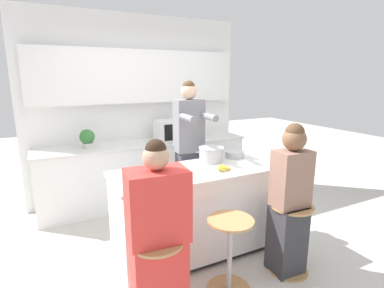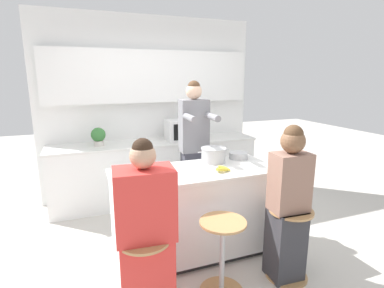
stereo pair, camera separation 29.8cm
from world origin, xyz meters
name	(u,v)px [view 1 (the left image)]	position (x,y,z in m)	size (l,w,h in m)	color
ground_plane	(195,252)	(0.00, 0.00, 0.00)	(16.00, 16.00, 0.00)	beige
wall_back	(138,96)	(0.00, 1.84, 1.54)	(3.26, 0.22, 2.70)	white
back_counter	(147,172)	(0.00, 1.55, 0.45)	(3.02, 0.61, 0.89)	white
kitchen_island	(195,212)	(0.00, 0.00, 0.46)	(1.66, 0.70, 0.92)	black
bar_stool_leftmost	(158,277)	(-0.66, -0.68, 0.38)	(0.39, 0.39, 0.67)	tan
bar_stool_center	(230,251)	(0.00, -0.64, 0.38)	(0.39, 0.39, 0.67)	tan
bar_stool_rightmost	(290,234)	(0.66, -0.67, 0.38)	(0.39, 0.39, 0.67)	tan
person_cooking	(189,155)	(0.22, 0.59, 0.90)	(0.37, 0.58, 1.78)	#383842
person_wrapped_blanket	(158,239)	(-0.64, -0.66, 0.67)	(0.45, 0.32, 1.41)	red
person_seated_near	(289,204)	(0.63, -0.66, 0.68)	(0.33, 0.28, 1.43)	#333338
cooking_pot	(211,154)	(0.29, 0.18, 1.00)	(0.36, 0.28, 0.16)	#B7BABC
fruit_bowl	(234,154)	(0.62, 0.22, 0.95)	(0.21, 0.21, 0.07)	#B7BABC
coffee_cup_near	(140,178)	(-0.60, -0.09, 0.96)	(0.11, 0.08, 0.08)	white
banana_bunch	(222,168)	(0.23, -0.15, 0.94)	(0.19, 0.13, 0.06)	yellow
juice_carton	(156,175)	(-0.48, -0.19, 0.99)	(0.08, 0.08, 0.17)	#7A428E
microwave	(174,130)	(0.42, 1.51, 1.05)	(0.53, 0.34, 0.31)	white
potted_plant	(87,138)	(-0.81, 1.55, 1.03)	(0.20, 0.20, 0.25)	beige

